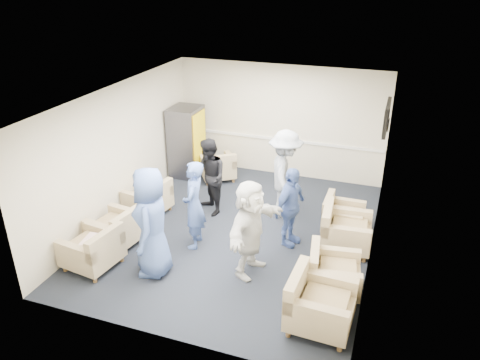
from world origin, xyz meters
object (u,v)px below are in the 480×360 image
(vending_machine, at_px, (187,142))
(person_front_left, at_px, (152,222))
(armchair_left_far, at_px, (150,200))
(armchair_corner, at_px, (218,168))
(armchair_left_near, at_px, (94,251))
(armchair_right_far, at_px, (341,217))
(person_back_right, at_px, (285,175))
(person_back_left, at_px, (209,177))
(armchair_left_mid, at_px, (118,230))
(armchair_right_midnear, at_px, (331,274))
(person_front_right, at_px, (250,228))
(person_mid_left, at_px, (194,205))
(person_mid_right, at_px, (290,207))
(armchair_right_midfar, at_px, (343,231))
(armchair_right_near, at_px, (317,305))

(vending_machine, bearing_deg, person_front_left, -72.82)
(armchair_left_far, relative_size, armchair_corner, 0.84)
(armchair_left_near, xyz_separation_m, armchair_right_far, (3.78, 2.61, -0.03))
(armchair_left_near, distance_m, person_back_right, 3.89)
(armchair_corner, height_order, person_back_left, person_back_left)
(armchair_left_mid, relative_size, armchair_corner, 0.87)
(armchair_right_midnear, bearing_deg, person_front_right, 79.09)
(armchair_left_mid, bearing_deg, person_front_left, 73.68)
(person_mid_left, relative_size, person_mid_right, 1.09)
(person_back_left, bearing_deg, armchair_right_far, 48.47)
(person_back_right, bearing_deg, armchair_right_midfar, -140.77)
(armchair_right_near, bearing_deg, person_back_right, 25.16)
(armchair_left_far, bearing_deg, armchair_right_far, 108.29)
(person_back_left, bearing_deg, person_back_right, 59.92)
(armchair_left_mid, bearing_deg, armchair_right_midnear, 98.43)
(armchair_right_midnear, height_order, armchair_right_far, armchair_right_midnear)
(person_mid_left, xyz_separation_m, person_mid_right, (1.62, 0.62, -0.07))
(person_mid_right, bearing_deg, person_back_right, 37.79)
(armchair_right_near, xyz_separation_m, armchair_right_midnear, (0.07, 0.87, -0.04))
(armchair_left_mid, distance_m, armchair_right_far, 4.24)
(armchair_left_far, xyz_separation_m, armchair_right_midfar, (3.96, 0.02, 0.03))
(person_back_left, bearing_deg, person_front_left, -46.93)
(armchair_right_near, height_order, person_mid_left, person_mid_left)
(armchair_right_midfar, bearing_deg, armchair_right_near, 174.11)
(armchair_left_far, height_order, armchair_right_midfar, armchair_right_midfar)
(armchair_left_far, distance_m, armchair_right_far, 3.89)
(armchair_right_near, bearing_deg, person_front_right, 57.01)
(armchair_right_midfar, bearing_deg, person_front_right, 128.05)
(person_back_right, bearing_deg, armchair_right_near, -175.80)
(armchair_right_midnear, distance_m, armchair_corner, 4.67)
(armchair_left_near, height_order, person_front_right, person_front_right)
(person_front_left, xyz_separation_m, person_back_right, (1.56, 2.60, -0.03))
(armchair_left_far, xyz_separation_m, armchair_right_far, (3.84, 0.62, -0.01))
(person_front_left, bearing_deg, armchair_corner, 169.24)
(armchair_right_far, xyz_separation_m, person_front_left, (-2.77, -2.37, 0.65))
(armchair_right_midnear, xyz_separation_m, armchair_corner, (-3.26, 3.34, -0.01))
(armchair_right_near, xyz_separation_m, person_front_right, (-1.31, 0.93, 0.48))
(person_back_right, bearing_deg, armchair_left_mid, 110.76)
(person_back_right, xyz_separation_m, person_mid_right, (0.36, -1.01, -0.16))
(vending_machine, bearing_deg, armchair_right_midnear, -39.84)
(armchair_right_far, xyz_separation_m, person_mid_right, (-0.84, -0.78, 0.46))
(person_front_right, bearing_deg, person_front_left, 120.26)
(armchair_right_midfar, xyz_separation_m, person_front_right, (-1.37, -1.24, 0.49))
(armchair_left_mid, distance_m, armchair_right_near, 3.96)
(person_mid_left, bearing_deg, armchair_corner, -177.24)
(armchair_left_near, xyz_separation_m, armchair_left_far, (-0.06, 2.00, -0.02))
(armchair_corner, bearing_deg, person_back_right, 113.61)
(vending_machine, bearing_deg, armchair_right_midfar, -27.19)
(armchair_left_near, bearing_deg, armchair_right_far, 132.50)
(armchair_left_far, distance_m, armchair_corner, 2.17)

